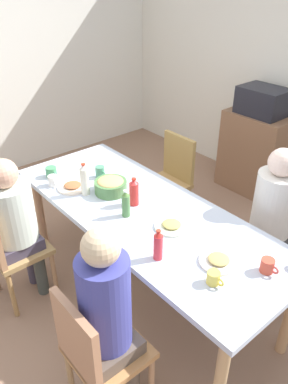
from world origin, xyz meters
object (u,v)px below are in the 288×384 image
(cup_1, at_px, (268,266))
(bottle_0, at_px, (158,245))
(bottle_1, at_px, (126,204))
(cup_3, at_px, (51,172))
(person_0, at_px, (108,312))
(side_cabinet, at_px, (255,153))
(bottle_3, at_px, (85,180))
(dining_table, at_px, (144,219))
(person_2, at_px, (272,212))
(plate_2, at_px, (219,261))
(chair_1, at_px, (171,176))
(bowl_0, at_px, (111,186))
(plate_0, at_px, (172,226))
(bottle_2, at_px, (134,192))
(cup_4, at_px, (214,278))
(chair_3, at_px, (7,246))
(cup_0, at_px, (53,181))
(person_3, at_px, (14,218))
(chair_2, at_px, (274,231))
(microwave, at_px, (263,101))
(chair_0, at_px, (96,351))
(cup_2, at_px, (100,172))
(plate_1, at_px, (73,186))

(cup_1, bearing_deg, bottle_0, -140.63)
(bottle_1, bearing_deg, cup_3, -171.71)
(person_0, height_order, side_cabinet, person_0)
(bottle_3, bearing_deg, dining_table, 23.27)
(person_2, relative_size, plate_2, 5.26)
(person_0, distance_m, bottle_0, 0.49)
(chair_1, distance_m, bowl_0, 0.94)
(plate_0, xyz_separation_m, bottle_2, (-0.38, -0.01, 0.09))
(cup_1, height_order, cup_4, cup_1)
(chair_3, relative_size, side_cabinet, 1.00)
(person_0, relative_size, bowl_0, 5.13)
(chair_1, height_order, cup_0, chair_1)
(person_0, bearing_deg, person_3, -179.92)
(plate_0, bearing_deg, chair_2, 70.00)
(plate_0, relative_size, microwave, 0.48)
(person_2, xyz_separation_m, cup_3, (-1.44, -0.99, 0.08))
(person_2, relative_size, cup_1, 10.80)
(plate_2, height_order, cup_3, cup_3)
(side_cabinet, bearing_deg, microwave, 0.00)
(chair_3, bearing_deg, person_2, 53.51)
(chair_0, bearing_deg, bowl_0, 139.69)
(person_2, xyz_separation_m, cup_2, (-1.17, -0.69, 0.08))
(cup_2, relative_size, side_cabinet, 0.12)
(chair_1, relative_size, plate_0, 3.94)
(person_3, relative_size, microwave, 2.47)
(chair_0, xyz_separation_m, cup_1, (0.36, 0.95, 0.30))
(chair_3, distance_m, bottle_3, 0.74)
(dining_table, relative_size, plate_0, 10.04)
(plate_1, xyz_separation_m, plate_2, (1.30, 0.20, 0.00))
(cup_3, bearing_deg, person_3, -58.10)
(bowl_0, bearing_deg, chair_3, -105.71)
(dining_table, xyz_separation_m, plate_1, (-0.60, -0.23, 0.09))
(cup_1, distance_m, side_cabinet, 2.34)
(person_2, distance_m, bottle_2, 1.01)
(plate_2, bearing_deg, plate_1, -171.16)
(microwave, bearing_deg, chair_2, -49.12)
(chair_3, height_order, side_cabinet, same)
(person_0, bearing_deg, person_2, 90.00)
(chair_3, bearing_deg, plate_0, 44.19)
(person_2, distance_m, chair_3, 1.94)
(bottle_0, xyz_separation_m, bottle_2, (-0.55, 0.26, 0.00))
(bottle_0, bearing_deg, cup_1, 39.37)
(chair_0, height_order, bottle_3, bottle_3)
(dining_table, relative_size, side_cabinet, 2.55)
(plate_2, bearing_deg, cup_2, 177.32)
(bowl_0, distance_m, bottle_0, 0.83)
(side_cabinet, bearing_deg, bottle_0, -68.53)
(bottle_0, relative_size, side_cabinet, 0.23)
(cup_1, relative_size, bottle_2, 0.52)
(dining_table, relative_size, chair_2, 2.55)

